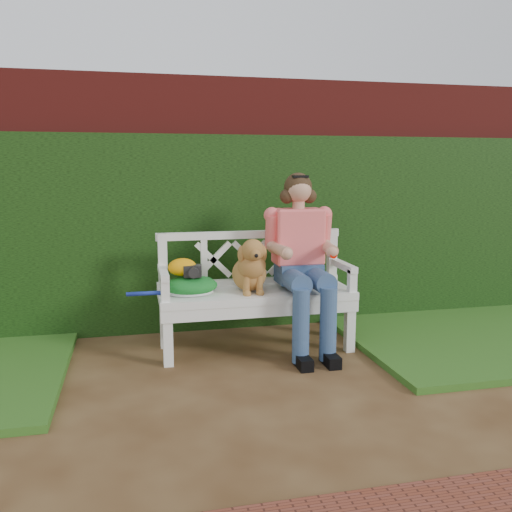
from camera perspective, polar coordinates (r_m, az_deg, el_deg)
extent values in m
plane|color=#442813|center=(3.39, -1.39, -15.51)|extent=(60.00, 60.00, 0.00)
cube|color=maroon|center=(4.97, -5.85, 5.52)|extent=(10.00, 0.30, 2.20)
cube|color=#265717|center=(4.77, -5.47, 2.36)|extent=(10.00, 0.18, 1.70)
cube|color=#285C20|center=(5.14, 23.84, -7.31)|extent=(2.60, 2.00, 0.05)
cube|color=black|center=(4.07, -6.67, -1.56)|extent=(0.14, 0.12, 0.09)
ellipsoid|color=orange|center=(4.10, -7.76, -1.17)|extent=(0.25, 0.21, 0.13)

